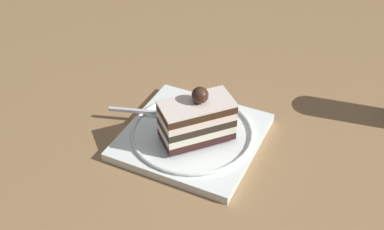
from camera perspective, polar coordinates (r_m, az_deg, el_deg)
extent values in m
plane|color=olive|center=(0.76, 2.90, -2.67)|extent=(2.40, 2.40, 0.00)
cube|color=white|center=(0.75, 0.00, -2.58)|extent=(0.22, 0.22, 0.01)
torus|color=white|center=(0.75, 0.00, -2.00)|extent=(0.21, 0.21, 0.01)
cube|color=#361A19|center=(0.73, 0.54, -2.19)|extent=(0.11, 0.12, 0.01)
cube|color=#EDE6C7|center=(0.72, 0.55, -1.46)|extent=(0.11, 0.12, 0.01)
cube|color=#2D251B|center=(0.71, 0.56, -0.71)|extent=(0.11, 0.12, 0.01)
cube|color=#F5DFCE|center=(0.71, 0.56, 0.06)|extent=(0.11, 0.12, 0.01)
cube|color=#392414|center=(0.70, 0.57, 0.84)|extent=(0.11, 0.12, 0.01)
cube|color=silver|center=(0.69, 0.57, 1.34)|extent=(0.11, 0.12, 0.00)
sphere|color=#392216|center=(0.69, 0.96, 2.36)|extent=(0.02, 0.02, 0.02)
cube|color=silver|center=(0.79, -6.97, 0.52)|extent=(0.08, 0.04, 0.00)
cube|color=silver|center=(0.78, -3.62, 0.24)|extent=(0.02, 0.02, 0.00)
cube|color=silver|center=(0.77, -2.14, -0.12)|extent=(0.02, 0.01, 0.00)
cube|color=silver|center=(0.77, -2.10, 0.03)|extent=(0.02, 0.01, 0.00)
cube|color=silver|center=(0.77, -2.06, 0.18)|extent=(0.02, 0.01, 0.00)
cube|color=silver|center=(0.78, -2.02, 0.33)|extent=(0.02, 0.01, 0.00)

